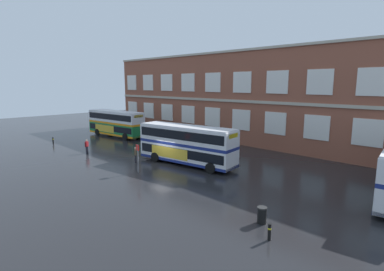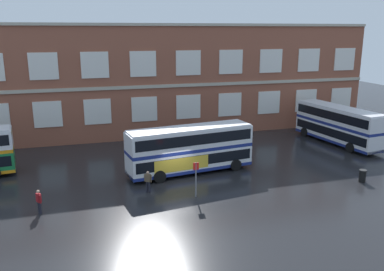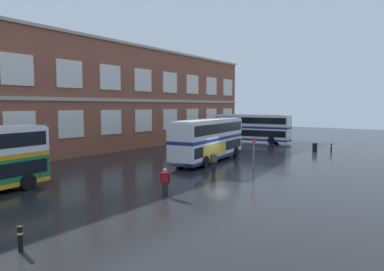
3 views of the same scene
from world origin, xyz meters
TOP-DOWN VIEW (x-y plane):
  - ground_plane at (0.00, 2.00)m, footprint 120.00×120.00m
  - brick_terminal_building at (-0.26, 17.98)m, footprint 56.50×8.19m
  - double_decker_near at (-18.60, 5.69)m, footprint 11.21×3.74m
  - double_decker_middle at (1.56, 1.83)m, footprint 11.25×4.06m
  - waiting_passenger at (-2.79, -1.55)m, footprint 0.58×0.45m
  - second_passenger at (-10.56, -3.22)m, footprint 0.39×0.61m
  - bus_stand_flag at (0.46, -3.50)m, footprint 0.44×0.10m
  - station_litter_bin at (14.49, -4.40)m, footprint 0.60×0.60m
  - safety_bollard_west at (-19.38, -3.90)m, footprint 0.19×0.19m
  - safety_bollard_east at (15.88, -5.87)m, footprint 0.19×0.19m

SIDE VIEW (x-z plane):
  - ground_plane at x=0.00m, z-range 0.00..0.00m
  - safety_bollard_west at x=-19.38m, z-range 0.02..0.97m
  - safety_bollard_east at x=15.88m, z-range 0.02..0.97m
  - station_litter_bin at x=14.49m, z-range 0.01..1.04m
  - waiting_passenger at x=-2.79m, z-range 0.08..1.78m
  - second_passenger at x=-10.56m, z-range 0.08..1.78m
  - bus_stand_flag at x=0.46m, z-range 0.29..2.99m
  - double_decker_near at x=-18.60m, z-range 0.11..4.18m
  - double_decker_middle at x=1.56m, z-range 0.11..4.18m
  - brick_terminal_building at x=-0.26m, z-range -0.15..12.70m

